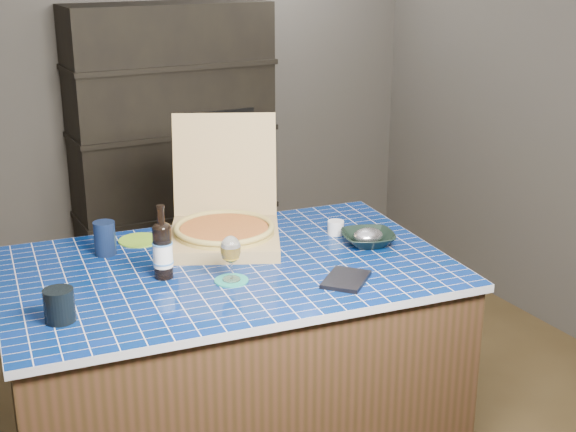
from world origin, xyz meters
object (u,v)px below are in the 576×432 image
kitchen_island (230,372)px  wine_glass (231,250)px  mead_bottle (163,250)px  bowl (368,239)px  pizza_box (224,226)px  dvd_case (346,279)px

kitchen_island → wine_glass: bearing=-101.4°
mead_bottle → bowl: bearing=-4.2°
pizza_box → mead_bottle: 0.43m
pizza_box → mead_bottle: pizza_box is taller
mead_bottle → dvd_case: (0.58, -0.35, -0.10)m
wine_glass → bowl: wine_glass is taller
kitchen_island → mead_bottle: bearing=-174.1°
kitchen_island → dvd_case: (0.33, -0.35, 0.48)m
bowl → mead_bottle: bearing=175.8°
wine_glass → dvd_case: size_ratio=0.86×
dvd_case → bowl: bearing=93.7°
kitchen_island → bowl: bowl is taller
mead_bottle → wine_glass: bearing=-35.5°
pizza_box → bowl: pizza_box is taller
mead_bottle → bowl: 0.87m
mead_bottle → wine_glass: (0.21, -0.15, 0.01)m
pizza_box → bowl: bearing=-6.1°
mead_bottle → dvd_case: 0.69m
dvd_case → wine_glass: bearing=-159.6°
dvd_case → bowl: 0.40m
wine_glass → dvd_case: 0.44m
mead_bottle → wine_glass: size_ratio=1.65×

